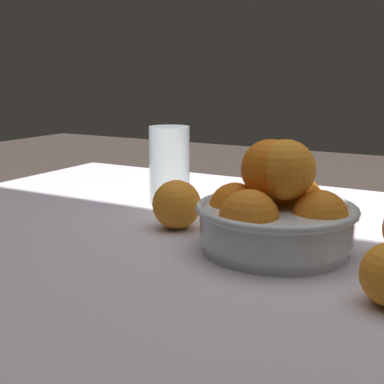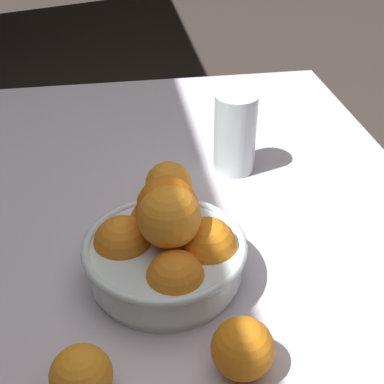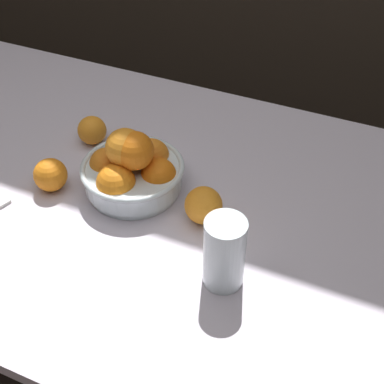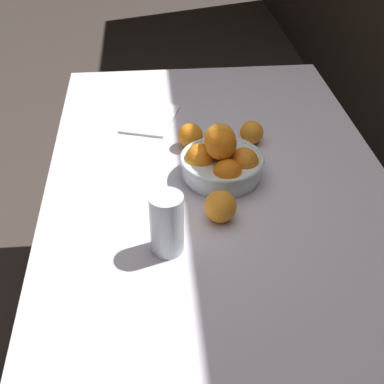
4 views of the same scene
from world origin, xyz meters
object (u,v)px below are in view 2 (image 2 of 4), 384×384
fruit_bowl (166,247)px  orange_loose_aside (169,185)px  orange_loose_front (81,376)px  orange_loose_near_bowl (243,348)px  juice_glass (235,138)px

fruit_bowl → orange_loose_aside: fruit_bowl is taller
orange_loose_aside → orange_loose_front: bearing=158.4°
orange_loose_aside → orange_loose_near_bowl: bearing=-172.9°
fruit_bowl → orange_loose_near_bowl: bearing=-158.0°
fruit_bowl → orange_loose_front: fruit_bowl is taller
fruit_bowl → orange_loose_near_bowl: size_ratio=3.05×
juice_glass → orange_loose_aside: bearing=125.7°
fruit_bowl → orange_loose_near_bowl: fruit_bowl is taller
juice_glass → orange_loose_near_bowl: bearing=168.5°
orange_loose_front → orange_loose_aside: bearing=-21.6°
fruit_bowl → juice_glass: size_ratio=1.52×
orange_loose_near_bowl → orange_loose_front: (-0.01, 0.18, -0.00)m
juice_glass → orange_loose_aside: size_ratio=1.88×
orange_loose_near_bowl → orange_loose_front: orange_loose_near_bowl is taller
orange_loose_near_bowl → orange_loose_front: size_ratio=1.06×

